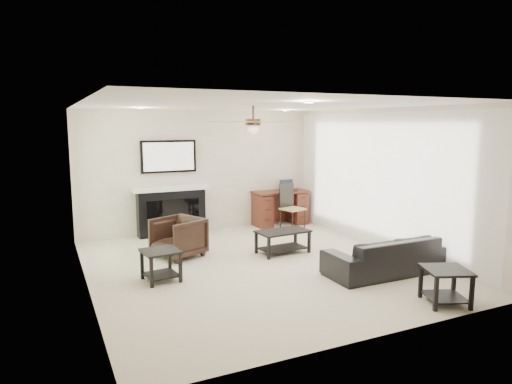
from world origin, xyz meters
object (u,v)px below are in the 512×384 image
coffee_table (283,242)px  sofa (386,255)px  fireplace_unit (171,188)px  desk (280,208)px  armchair (178,237)px

coffee_table → sofa: bearing=-65.0°
fireplace_unit → desk: size_ratio=1.57×
armchair → fireplace_unit: 1.72m
coffee_table → fireplace_unit: fireplace_unit is taller
sofa → desk: bearing=-91.7°
fireplace_unit → desk: fireplace_unit is taller
coffee_table → fireplace_unit: size_ratio=0.47×
sofa → armchair: (-2.60, 2.15, 0.06)m
coffee_table → desk: size_ratio=0.74×
sofa → armchair: size_ratio=2.57×
sofa → fireplace_unit: size_ratio=1.00×
armchair → desk: (2.73, 1.46, 0.04)m
sofa → fireplace_unit: 4.42m
sofa → armchair: bearing=-39.2°
armchair → desk: size_ratio=0.61×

